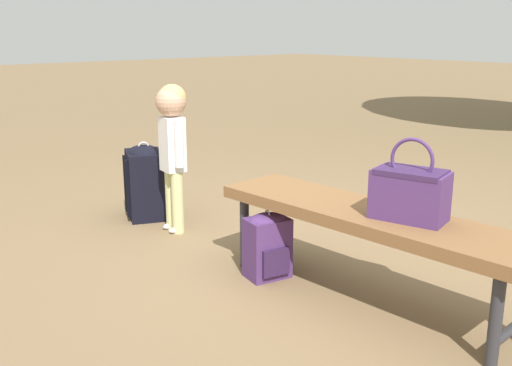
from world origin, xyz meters
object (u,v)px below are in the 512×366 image
Objects in this scene: park_bench at (367,222)px; backpack_large at (145,180)px; child_standing at (172,135)px; backpack_small at (267,244)px; handbag at (410,192)px.

backpack_large reaches higher than park_bench.
child_standing reaches higher than backpack_small.
child_standing reaches higher than backpack_large.
handbag is (-0.20, -0.03, 0.18)m from park_bench.
park_bench is at bearing -160.63° from backpack_small.
handbag is 1.65m from child_standing.
handbag is at bearing -171.88° from park_bench.
park_bench is 0.57m from backpack_small.
child_standing is at bearing -2.65° from backpack_small.
backpack_small is (-0.94, 0.04, -0.45)m from child_standing.
child_standing reaches higher than handbag.
backpack_small is (0.50, 0.18, -0.21)m from park_bench.
backpack_small is at bearing 16.28° from handbag.
child_standing is at bearing 5.65° from handbag.
backpack_small is (0.71, 0.21, -0.39)m from handbag.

